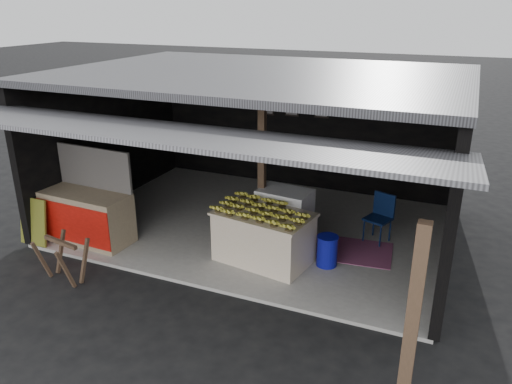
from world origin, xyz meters
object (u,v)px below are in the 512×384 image
at_px(white_crate, 284,217).
at_px(sawhorse, 62,256).
at_px(banana_table, 264,237).
at_px(plastic_chair, 381,213).
at_px(neighbor_stall, 88,214).
at_px(water_barrel, 327,252).

xyz_separation_m(white_crate, sawhorse, (-2.78, -2.54, -0.12)).
height_order(banana_table, plastic_chair, plastic_chair).
distance_m(sawhorse, plastic_chair, 5.48).
relative_size(neighbor_stall, sawhorse, 2.30).
xyz_separation_m(sawhorse, water_barrel, (3.72, 2.02, -0.14)).
bearing_deg(water_barrel, sawhorse, -151.52).
relative_size(banana_table, white_crate, 1.68).
bearing_deg(white_crate, sawhorse, -131.17).
distance_m(neighbor_stall, plastic_chair, 5.33).
relative_size(sawhorse, water_barrel, 1.47).
relative_size(white_crate, neighbor_stall, 0.60).
bearing_deg(banana_table, neighbor_stall, -161.85).
xyz_separation_m(banana_table, white_crate, (0.08, 0.78, 0.07)).
xyz_separation_m(neighbor_stall, water_barrel, (4.28, 0.78, -0.26)).
xyz_separation_m(sawhorse, plastic_chair, (4.35, 3.33, 0.14)).
xyz_separation_m(white_crate, plastic_chair, (1.57, 0.79, 0.02)).
distance_m(sawhorse, water_barrel, 4.24).
distance_m(white_crate, neighbor_stall, 3.57).
relative_size(white_crate, water_barrel, 2.04).
xyz_separation_m(neighbor_stall, sawhorse, (0.55, -1.24, -0.12)).
bearing_deg(banana_table, sawhorse, -137.71).
bearing_deg(neighbor_stall, white_crate, 23.67).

